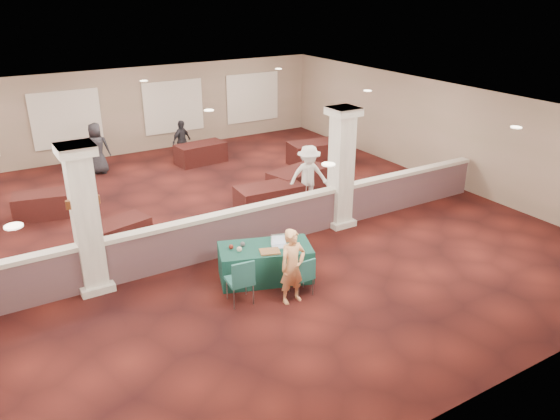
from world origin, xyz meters
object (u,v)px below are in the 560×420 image
woman (293,266)px  attendee_b (309,177)px  near_table (265,263)px  far_table_front_right (299,181)px  conf_chair_side (241,278)px  far_table_front_left (117,234)px  attendee_d (97,148)px  conf_chair_main (303,274)px  far_table_back_right (317,153)px  far_table_back_center (201,153)px  far_table_front_center (269,198)px  attendee_c (182,141)px  far_table_back_left (46,205)px

woman → attendee_b: attendee_b is taller
near_table → far_table_front_right: (3.50, 4.04, 0.01)m
conf_chair_side → far_table_front_left: conf_chair_side is taller
near_table → woman: (0.01, -1.11, 0.42)m
near_table → attendee_b: 4.38m
far_table_front_left → attendee_d: 6.03m
conf_chair_main → far_table_back_right: 9.01m
far_table_back_center → attendee_d: size_ratio=1.00×
far_table_front_center → far_table_back_center: (0.14, 5.19, -0.02)m
attendee_c → attendee_d: attendee_d is taller
conf_chair_main → attendee_d: (-1.63, 10.26, 0.36)m
woman → attendee_b: (3.14, 4.11, 0.12)m
far_table_front_right → far_table_back_right: far_table_back_right is taller
woman → conf_chair_side: bearing=153.6°
near_table → conf_chair_side: (-0.94, -0.67, 0.21)m
far_table_back_left → attendee_c: 5.90m
far_table_back_center → attendee_b: bearing=-79.7°
conf_chair_main → far_table_front_left: (-2.67, 4.34, -0.19)m
far_table_front_center → attendee_b: 1.30m
far_table_back_left → woman: bearing=-64.2°
conf_chair_main → attendee_c: attendee_c is taller
far_table_back_center → far_table_back_right: size_ratio=0.87×
far_table_front_left → far_table_back_right: size_ratio=0.79×
woman → far_table_back_right: woman is taller
near_table → far_table_back_center: 8.76m
far_table_front_left → attendee_c: (4.00, 5.70, 0.44)m
far_table_front_left → woman: bearing=-61.9°
far_table_back_right → near_table: bearing=-132.5°
far_table_back_right → far_table_back_center: bearing=147.0°
far_table_front_center → far_table_back_center: bearing=88.4°
far_table_front_center → far_table_back_right: bearing=38.3°
far_table_front_right → attendee_b: (-0.35, -1.04, 0.53)m
attendee_b → conf_chair_side: bearing=-122.3°
woman → far_table_back_right: size_ratio=0.80×
near_table → attendee_b: bearing=63.0°
conf_chair_main → far_table_front_right: bearing=57.7°
conf_chair_side → attendee_b: attendee_b is taller
attendee_d → far_table_back_left: bearing=74.4°
woman → far_table_front_left: woman is taller
near_table → far_table_back_center: size_ratio=1.14×
near_table → woman: size_ratio=1.24×
attendee_b → attendee_d: bearing=141.5°
near_table → far_table_front_left: bearing=144.9°
woman → far_table_front_left: size_ratio=1.01×
conf_chair_side → far_table_front_left: (-1.41, 3.97, -0.28)m
conf_chair_main → far_table_front_left: conf_chair_main is taller
attendee_b → far_table_front_left: bearing=-167.3°
conf_chair_main → woman: bearing=-168.2°
woman → attendee_c: woman is taller
far_table_front_right → far_table_back_left: (-7.02, 2.16, -0.05)m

